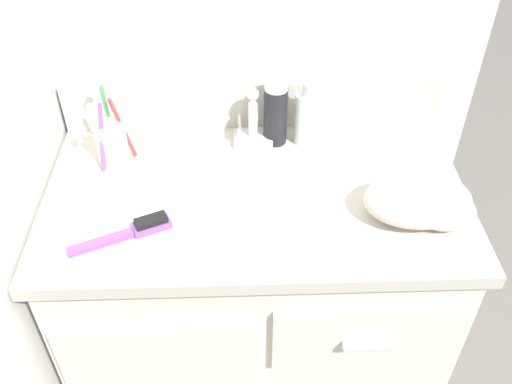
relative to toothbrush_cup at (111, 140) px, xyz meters
name	(u,v)px	position (x,y,z in m)	size (l,w,h in m)	color
ground_plane	(256,384)	(0.32, -0.12, -0.84)	(6.00, 6.00, 0.00)	slate
vanity	(255,302)	(0.31, -0.12, -0.43)	(0.90, 0.53, 0.78)	silver
backsplash	(252,105)	(0.32, 0.13, 0.00)	(0.90, 0.02, 0.12)	beige
sink_faucet	(253,125)	(0.32, 0.06, -0.01)	(0.09, 0.09, 0.14)	silver
toothbrush_cup	(111,140)	(0.00, 0.00, 0.00)	(0.09, 0.10, 0.20)	silver
soap_dispenser	(306,117)	(0.44, 0.06, 0.01)	(0.05, 0.06, 0.16)	silver
shaving_cream_can	(276,112)	(0.37, 0.06, 0.02)	(0.05, 0.05, 0.16)	black
hairbrush	(135,230)	(0.07, -0.24, -0.05)	(0.20, 0.11, 0.03)	purple
hand_towel	(423,202)	(0.65, -0.21, -0.02)	(0.22, 0.15, 0.09)	beige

